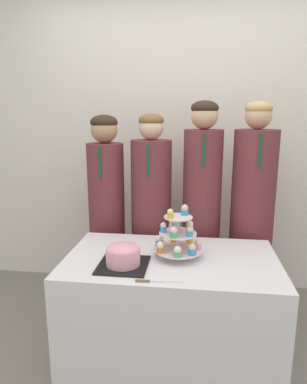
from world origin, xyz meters
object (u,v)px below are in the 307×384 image
at_px(round_cake, 123,255).
at_px(student_1, 151,223).
at_px(student_0, 107,220).
at_px(student_3, 251,222).
at_px(cake_knife, 151,282).
at_px(student_2, 201,218).
at_px(cupcake_stand, 178,236).

distance_m(round_cake, student_1, 0.72).
xyz_separation_m(student_0, student_3, (1.07, 0.00, 0.02)).
bearing_deg(student_0, cake_knife, -62.57).
distance_m(student_0, student_1, 0.34).
bearing_deg(student_2, student_0, -180.00).
bearing_deg(cake_knife, cupcake_stand, 67.23).
relative_size(cake_knife, student_3, 0.15).
relative_size(round_cake, student_1, 0.18).
distance_m(cupcake_stand, student_2, 0.58).
distance_m(cupcake_stand, student_1, 0.61).
xyz_separation_m(student_1, student_2, (0.37, 0.00, 0.06)).
xyz_separation_m(student_2, student_3, (0.36, 0.00, -0.02)).
bearing_deg(student_3, student_1, -180.00).
xyz_separation_m(student_0, student_2, (0.71, 0.00, 0.04)).
bearing_deg(round_cake, cake_knife, -42.64).
bearing_deg(student_2, cake_knife, -105.88).
relative_size(cupcake_stand, student_3, 0.19).
bearing_deg(cake_knife, student_1, 93.60).
bearing_deg(cake_knife, student_2, 70.11).
bearing_deg(student_3, round_cake, -137.59).
xyz_separation_m(round_cake, student_3, (0.79, 0.72, -0.01)).
height_order(round_cake, student_2, student_2).
xyz_separation_m(cupcake_stand, student_1, (-0.23, 0.56, -0.11)).
bearing_deg(cupcake_stand, round_cake, -150.59).
bearing_deg(student_3, cake_knife, -124.64).
bearing_deg(round_cake, student_3, 42.41).
height_order(round_cake, student_3, student_3).
bearing_deg(round_cake, student_2, 59.21).
bearing_deg(cake_knife, round_cake, 133.35).
xyz_separation_m(student_1, student_3, (0.73, 0.00, 0.04)).
xyz_separation_m(cake_knife, cupcake_stand, (0.11, 0.33, 0.13)).
distance_m(cake_knife, student_0, 1.00).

